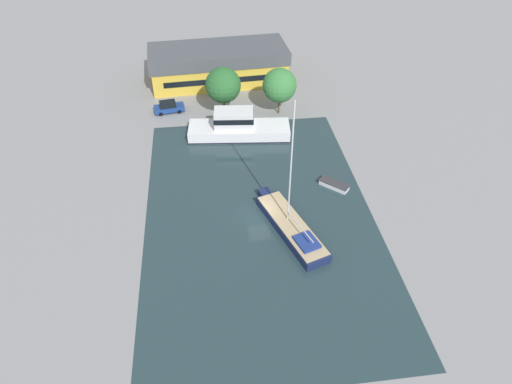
{
  "coord_description": "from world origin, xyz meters",
  "views": [
    {
      "loc": [
        -4.9,
        -36.45,
        34.08
      ],
      "look_at": [
        0.0,
        2.99,
        1.0
      ],
      "focal_mm": 32.0,
      "sensor_mm": 36.0,
      "label": 1
    }
  ],
  "objects_px": {
    "sailboat_moored": "(291,226)",
    "warehouse_building": "(218,64)",
    "parked_car": "(169,107)",
    "motor_cruiser": "(238,127)",
    "small_dinghy": "(334,185)",
    "quay_tree_by_water": "(223,85)",
    "quay_tree_near_building": "(280,85)"
  },
  "relations": [
    {
      "from": "parked_car",
      "to": "motor_cruiser",
      "type": "bearing_deg",
      "value": 42.66
    },
    {
      "from": "quay_tree_near_building",
      "to": "sailboat_moored",
      "type": "relative_size",
      "value": 0.46
    },
    {
      "from": "quay_tree_by_water",
      "to": "small_dinghy",
      "type": "distance_m",
      "value": 22.13
    },
    {
      "from": "parked_car",
      "to": "warehouse_building",
      "type": "bearing_deg",
      "value": 131.66
    },
    {
      "from": "quay_tree_near_building",
      "to": "quay_tree_by_water",
      "type": "xyz_separation_m",
      "value": [
        -7.95,
        0.34,
        0.35
      ]
    },
    {
      "from": "motor_cruiser",
      "to": "quay_tree_by_water",
      "type": "bearing_deg",
      "value": 19.29
    },
    {
      "from": "warehouse_building",
      "to": "quay_tree_by_water",
      "type": "bearing_deg",
      "value": -93.12
    },
    {
      "from": "sailboat_moored",
      "to": "warehouse_building",
      "type": "bearing_deg",
      "value": 79.4
    },
    {
      "from": "warehouse_building",
      "to": "small_dinghy",
      "type": "height_order",
      "value": "warehouse_building"
    },
    {
      "from": "quay_tree_near_building",
      "to": "sailboat_moored",
      "type": "height_order",
      "value": "sailboat_moored"
    },
    {
      "from": "small_dinghy",
      "to": "motor_cruiser",
      "type": "bearing_deg",
      "value": -98.07
    },
    {
      "from": "warehouse_building",
      "to": "sailboat_moored",
      "type": "xyz_separation_m",
      "value": [
        5.32,
        -36.25,
        -2.17
      ]
    },
    {
      "from": "motor_cruiser",
      "to": "small_dinghy",
      "type": "xyz_separation_m",
      "value": [
        10.28,
        -12.49,
        -1.07
      ]
    },
    {
      "from": "quay_tree_by_water",
      "to": "small_dinghy",
      "type": "height_order",
      "value": "quay_tree_by_water"
    },
    {
      "from": "quay_tree_near_building",
      "to": "small_dinghy",
      "type": "xyz_separation_m",
      "value": [
        3.73,
        -17.91,
        -4.11
      ]
    },
    {
      "from": "motor_cruiser",
      "to": "small_dinghy",
      "type": "relative_size",
      "value": 4.02
    },
    {
      "from": "parked_car",
      "to": "sailboat_moored",
      "type": "relative_size",
      "value": 0.3
    },
    {
      "from": "quay_tree_near_building",
      "to": "small_dinghy",
      "type": "bearing_deg",
      "value": -78.22
    },
    {
      "from": "warehouse_building",
      "to": "quay_tree_near_building",
      "type": "relative_size",
      "value": 3.26
    },
    {
      "from": "warehouse_building",
      "to": "parked_car",
      "type": "xyz_separation_m",
      "value": [
        -7.99,
        -9.45,
        -1.98
      ]
    },
    {
      "from": "parked_car",
      "to": "sailboat_moored",
      "type": "distance_m",
      "value": 29.93
    },
    {
      "from": "small_dinghy",
      "to": "parked_car",
      "type": "bearing_deg",
      "value": -93.2
    },
    {
      "from": "quay_tree_by_water",
      "to": "sailboat_moored",
      "type": "bearing_deg",
      "value": -78.09
    },
    {
      "from": "small_dinghy",
      "to": "sailboat_moored",
      "type": "bearing_deg",
      "value": -1.87
    },
    {
      "from": "quay_tree_near_building",
      "to": "motor_cruiser",
      "type": "distance_m",
      "value": 9.03
    },
    {
      "from": "warehouse_building",
      "to": "quay_tree_by_water",
      "type": "relative_size",
      "value": 3.06
    },
    {
      "from": "parked_car",
      "to": "small_dinghy",
      "type": "bearing_deg",
      "value": 36.21
    },
    {
      "from": "quay_tree_near_building",
      "to": "sailboat_moored",
      "type": "distance_m",
      "value": 24.95
    },
    {
      "from": "quay_tree_by_water",
      "to": "parked_car",
      "type": "bearing_deg",
      "value": 166.36
    },
    {
      "from": "motor_cruiser",
      "to": "small_dinghy",
      "type": "distance_m",
      "value": 16.21
    },
    {
      "from": "quay_tree_near_building",
      "to": "sailboat_moored",
      "type": "xyz_separation_m",
      "value": [
        -2.71,
        -24.51,
        -3.8
      ]
    },
    {
      "from": "sailboat_moored",
      "to": "motor_cruiser",
      "type": "height_order",
      "value": "sailboat_moored"
    }
  ]
}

